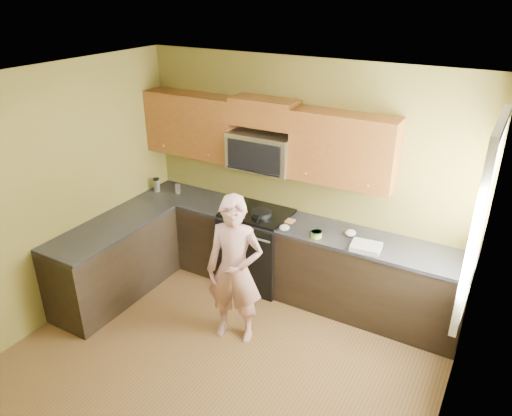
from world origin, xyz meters
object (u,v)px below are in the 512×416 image
Objects in this scene: microwave at (262,169)px; travel_mug at (157,191)px; woman at (235,270)px; butter_tub at (316,237)px; frying_pan at (262,215)px; stove at (257,247)px.

travel_mug is at bearing -173.57° from microwave.
woman reaches higher than butter_tub.
frying_pan is 3.47× the size of butter_tub.
woman reaches higher than stove.
woman is at bearing -72.61° from stove.
microwave is 0.48× the size of woman.
microwave reaches higher than frying_pan.
frying_pan is (0.09, -0.05, 0.47)m from stove.
microwave is at bearing 99.26° from frying_pan.
microwave is 4.32× the size of travel_mug.
frying_pan is at bearing -0.24° from travel_mug.
travel_mug is at bearing 176.68° from butter_tub.
butter_tub is at bearing -11.92° from stove.
travel_mug is (-1.48, -0.17, -0.53)m from microwave.
butter_tub is at bearing -27.20° from frying_pan.
frying_pan is 0.75m from butter_tub.
woman is 3.88× the size of frying_pan.
woman is at bearing -74.44° from microwave.
butter_tub is (0.74, -0.13, -0.03)m from frying_pan.
butter_tub reaches higher than stove.
microwave is (0.00, 0.12, 0.97)m from stove.
woman is at bearing -94.11° from frying_pan.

